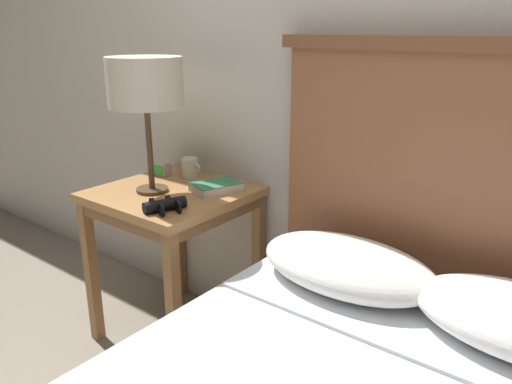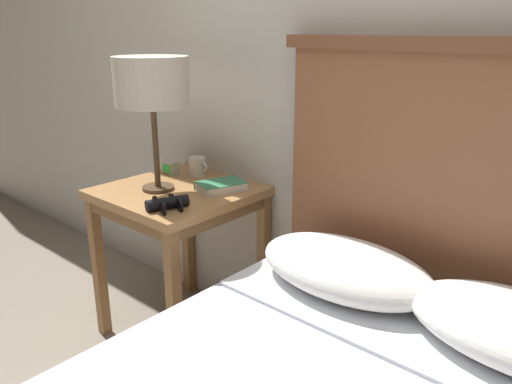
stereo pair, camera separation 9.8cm
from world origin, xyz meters
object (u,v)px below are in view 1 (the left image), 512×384
Objects in this scene: nightstand at (174,210)px; binoculars_pair at (165,205)px; coffee_mug at (190,167)px; book_on_nightstand at (216,187)px; table_lamp at (145,85)px; alarm_clock at (162,169)px.

binoculars_pair reaches higher than nightstand.
coffee_mug is (-0.24, 0.37, 0.02)m from binoculars_pair.
binoculars_pair is (0.01, -0.29, 0.00)m from book_on_nightstand.
table_lamp is 0.49m from book_on_nightstand.
coffee_mug is (-0.08, 0.18, 0.13)m from nightstand.
coffee_mug is at bearing 96.66° from table_lamp.
binoculars_pair reaches higher than book_on_nightstand.
book_on_nightstand reaches higher than nightstand.
nightstand is 0.21m from book_on_nightstand.
nightstand is 0.53m from table_lamp.
table_lamp reaches higher than coffee_mug.
table_lamp is 0.46m from coffee_mug.
book_on_nightstand is 0.35m from alarm_clock.
table_lamp reaches higher than nightstand.
nightstand is 3.09× the size of book_on_nightstand.
binoculars_pair is at bearing -56.80° from coffee_mug.
book_on_nightstand is at bearing 91.85° from binoculars_pair.
book_on_nightstand is 0.29m from binoculars_pair.
table_lamp is 5.19× the size of coffee_mug.
book_on_nightstand is 3.14× the size of alarm_clock.
book_on_nightstand is 0.25m from coffee_mug.
coffee_mug reaches higher than book_on_nightstand.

